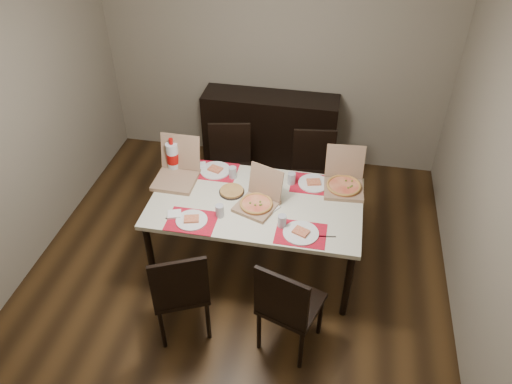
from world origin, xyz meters
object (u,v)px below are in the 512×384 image
at_px(chair_far_right, 313,172).
at_px(soda_bottle, 173,157).
at_px(chair_near_left, 180,289).
at_px(pizza_box_center, 258,201).
at_px(chair_far_left, 230,165).
at_px(sideboard, 270,132).
at_px(chair_near_right, 287,305).
at_px(dip_bowl, 269,185).
at_px(dining_table, 256,207).

height_order(chair_far_right, soda_bottle, soda_bottle).
bearing_deg(chair_near_left, pizza_box_center, 60.86).
distance_m(chair_far_left, pizza_box_center, 1.01).
xyz_separation_m(pizza_box_center, soda_bottle, (-0.86, 0.36, 0.09)).
bearing_deg(pizza_box_center, chair_near_left, -119.14).
xyz_separation_m(sideboard, chair_near_left, (-0.27, -2.48, 0.06)).
bearing_deg(chair_near_left, chair_near_right, 0.46).
bearing_deg(chair_far_right, dip_bowl, -118.95).
distance_m(sideboard, pizza_box_center, 1.72).
bearing_deg(soda_bottle, pizza_box_center, -22.89).
bearing_deg(chair_far_left, soda_bottle, -129.18).
distance_m(pizza_box_center, dip_bowl, 0.28).
relative_size(dining_table, pizza_box_center, 4.18).
bearing_deg(dip_bowl, chair_far_right, 61.05).
bearing_deg(dip_bowl, chair_far_left, 130.68).
relative_size(chair_far_left, soda_bottle, 2.75).
height_order(sideboard, soda_bottle, soda_bottle).
distance_m(dip_bowl, soda_bottle, 0.92).
xyz_separation_m(sideboard, chair_far_right, (0.57, -0.78, 0.06)).
bearing_deg(sideboard, pizza_box_center, -83.92).
bearing_deg(soda_bottle, chair_far_right, 23.15).
bearing_deg(chair_near_right, chair_near_left, -179.54).
height_order(chair_near_right, soda_bottle, soda_bottle).
xyz_separation_m(sideboard, dining_table, (0.15, -1.62, 0.23)).
bearing_deg(pizza_box_center, dining_table, 117.16).
relative_size(sideboard, soda_bottle, 4.43).
height_order(chair_far_left, chair_far_right, same).
height_order(chair_far_left, pizza_box_center, pizza_box_center).
bearing_deg(soda_bottle, sideboard, 62.60).
distance_m(chair_far_left, chair_far_right, 0.85).
relative_size(dining_table, chair_near_left, 1.94).
bearing_deg(pizza_box_center, soda_bottle, 157.11).
bearing_deg(pizza_box_center, chair_far_left, 117.87).
bearing_deg(chair_far_left, chair_far_right, 2.57).
relative_size(chair_far_right, dip_bowl, 7.57).
bearing_deg(dining_table, chair_far_left, 117.92).
relative_size(sideboard, chair_near_right, 1.61).
distance_m(chair_far_right, dip_bowl, 0.75).
bearing_deg(chair_far_left, chair_near_left, -89.91).
bearing_deg(chair_far_left, pizza_box_center, -62.13).
xyz_separation_m(chair_near_right, pizza_box_center, (-0.37, 0.80, 0.29)).
relative_size(chair_near_right, pizza_box_center, 2.16).
relative_size(chair_near_left, chair_far_right, 1.00).
bearing_deg(chair_near_left, chair_far_left, 90.09).
height_order(dip_bowl, soda_bottle, soda_bottle).
height_order(pizza_box_center, dip_bowl, pizza_box_center).
bearing_deg(dining_table, chair_near_left, -116.00).
height_order(sideboard, chair_far_right, chair_far_right).
height_order(chair_far_left, soda_bottle, soda_bottle).
bearing_deg(sideboard, dip_bowl, -80.83).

